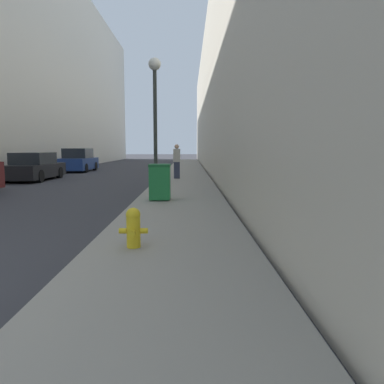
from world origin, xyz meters
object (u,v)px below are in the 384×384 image
at_px(fire_hydrant, 133,227).
at_px(parked_sedan_near, 34,167).
at_px(trash_bin, 160,182).
at_px(parked_sedan_far, 78,161).
at_px(pedestrian_on_sidewalk, 177,161).
at_px(lamppost, 155,104).

relative_size(fire_hydrant, parked_sedan_near, 0.14).
distance_m(trash_bin, parked_sedan_far, 17.73).
xyz_separation_m(parked_sedan_far, pedestrian_on_sidewalk, (7.52, -7.91, 0.25)).
relative_size(fire_hydrant, lamppost, 0.13).
height_order(trash_bin, parked_sedan_far, parked_sedan_far).
bearing_deg(lamppost, fire_hydrant, -87.40).
bearing_deg(parked_sedan_far, lamppost, -62.51).
relative_size(lamppost, parked_sedan_far, 1.10).
bearing_deg(fire_hydrant, lamppost, 92.60).
height_order(parked_sedan_near, pedestrian_on_sidewalk, pedestrian_on_sidewalk).
distance_m(parked_sedan_near, pedestrian_on_sidewalk, 7.69).
bearing_deg(fire_hydrant, parked_sedan_near, 117.63).
relative_size(trash_bin, parked_sedan_near, 0.23).
relative_size(fire_hydrant, trash_bin, 0.58).
bearing_deg(parked_sedan_far, pedestrian_on_sidewalk, -46.46).
height_order(fire_hydrant, lamppost, lamppost).
bearing_deg(trash_bin, parked_sedan_far, 114.20).
relative_size(trash_bin, pedestrian_on_sidewalk, 0.62).
bearing_deg(lamppost, parked_sedan_far, 117.49).
xyz_separation_m(trash_bin, lamppost, (-0.39, 2.95, 2.70)).
distance_m(trash_bin, pedestrian_on_sidewalk, 8.27).
bearing_deg(pedestrian_on_sidewalk, trash_bin, -91.75).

